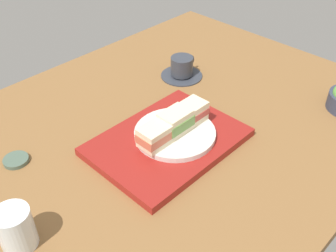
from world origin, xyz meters
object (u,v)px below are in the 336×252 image
Objects in this scene: drinking_glass at (16,229)px; small_sauce_dish at (16,160)px; sandwich_plate at (174,134)px; sandwich_middle at (174,123)px; sandwich_far at (191,112)px; sandwich_near at (155,136)px; coffee_cup at (182,68)px.

drinking_glass reaches higher than small_sauce_dish.
sandwich_middle is at bearing 180.00° from sandwich_plate.
sandwich_far is at bearing 0.41° from sandwich_middle.
sandwich_near is at bearing -0.64° from drinking_glass.
drinking_glass is 25.57cm from small_sauce_dish.
coffee_cup is (26.58, 21.51, -3.67)cm from sandwich_middle.
sandwich_middle reaches higher than coffee_cup.
sandwich_near is at bearing -179.59° from sandwich_plate.
sandwich_middle reaches higher than drinking_glass.
drinking_glass is at bearing 179.63° from sandwich_far.
small_sauce_dish is (11.51, 22.46, -4.10)cm from drinking_glass.
sandwich_middle is at bearing -35.27° from small_sauce_dish.
small_sauce_dish is (-58.86, 1.33, -2.36)cm from coffee_cup.
sandwich_far is 50.41cm from drinking_glass.
sandwich_near is 6.60cm from sandwich_middle.
coffee_cup is at bearing -1.29° from small_sauce_dish.
coffee_cup reaches higher than small_sauce_dish.
coffee_cup is 58.93cm from small_sauce_dish.
drinking_glass is (-43.79, 0.37, -1.93)cm from sandwich_middle.
sandwich_middle is (-0.00, 0.00, 3.67)cm from sandwich_plate.
sandwich_middle is 1.35× the size of small_sauce_dish.
drinking_glass reaches higher than sandwich_far.
sandwich_middle is 34.39cm from coffee_cup.
sandwich_far is 45.43cm from small_sauce_dish.
sandwich_near is 1.33× the size of small_sauce_dish.
sandwich_near reaches higher than small_sauce_dish.
sandwich_far is (6.59, 0.05, 3.41)cm from sandwich_plate.
sandwich_far is at bearing -30.38° from small_sauce_dish.
sandwich_near is at bearing -146.98° from coffee_cup.
sandwich_near is (-6.59, -0.05, 3.33)cm from sandwich_plate.
drinking_glass is (-37.20, 0.42, -1.58)cm from sandwich_near.
drinking_glass is at bearing 179.51° from sandwich_plate.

